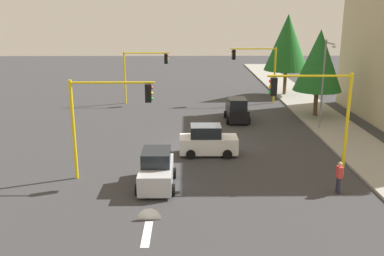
# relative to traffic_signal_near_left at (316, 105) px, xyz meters

# --- Properties ---
(ground_plane) EXTENTS (120.00, 120.00, 0.00)m
(ground_plane) POSITION_rel_traffic_signal_near_left_xyz_m (-6.00, -5.73, -4.18)
(ground_plane) COLOR #353538
(sidewalk_kerb) EXTENTS (80.00, 4.00, 0.15)m
(sidewalk_kerb) POSITION_rel_traffic_signal_near_left_xyz_m (-11.00, 4.77, -4.10)
(sidewalk_kerb) COLOR gray
(sidewalk_kerb) RESTS_ON ground
(lane_arrow_near) EXTENTS (2.40, 1.10, 1.10)m
(lane_arrow_near) POSITION_rel_traffic_signal_near_left_xyz_m (5.51, -8.73, -4.17)
(lane_arrow_near) COLOR silver
(lane_arrow_near) RESTS_ON ground
(traffic_signal_near_left) EXTENTS (0.36, 4.59, 5.92)m
(traffic_signal_near_left) POSITION_rel_traffic_signal_near_left_xyz_m (0.00, 0.00, 0.00)
(traffic_signal_near_left) COLOR yellow
(traffic_signal_near_left) RESTS_ON ground
(traffic_signal_near_right) EXTENTS (0.36, 4.59, 5.58)m
(traffic_signal_near_right) POSITION_rel_traffic_signal_near_left_xyz_m (0.00, -11.42, -0.22)
(traffic_signal_near_right) COLOR yellow
(traffic_signal_near_right) RESTS_ON ground
(traffic_signal_far_right) EXTENTS (0.36, 4.59, 5.21)m
(traffic_signal_far_right) POSITION_rel_traffic_signal_near_left_xyz_m (-20.00, -11.36, -0.47)
(traffic_signal_far_right) COLOR yellow
(traffic_signal_far_right) RESTS_ON ground
(traffic_signal_far_left) EXTENTS (0.36, 4.59, 5.60)m
(traffic_signal_far_left) POSITION_rel_traffic_signal_near_left_xyz_m (-20.00, -0.05, -0.21)
(traffic_signal_far_left) COLOR yellow
(traffic_signal_far_left) RESTS_ON ground
(street_lamp_curbside) EXTENTS (2.15, 0.28, 7.00)m
(street_lamp_curbside) POSITION_rel_traffic_signal_near_left_xyz_m (-9.61, 3.47, 0.17)
(street_lamp_curbside) COLOR slate
(street_lamp_curbside) RESTS_ON ground
(tree_roadside_mid) EXTENTS (4.16, 4.16, 7.59)m
(tree_roadside_mid) POSITION_rel_traffic_signal_near_left_xyz_m (-14.00, 4.27, 0.80)
(tree_roadside_mid) COLOR brown
(tree_roadside_mid) RESTS_ON ground
(tree_roadside_far) EXTENTS (4.78, 4.78, 8.76)m
(tree_roadside_far) POSITION_rel_traffic_signal_near_left_xyz_m (-24.00, 3.77, 1.59)
(tree_roadside_far) COLOR brown
(tree_roadside_far) RESTS_ON ground
(car_white) EXTENTS (1.99, 3.76, 1.98)m
(car_white) POSITION_rel_traffic_signal_near_left_xyz_m (-4.00, -5.67, -3.28)
(car_white) COLOR white
(car_white) RESTS_ON ground
(car_silver) EXTENTS (3.79, 2.02, 1.98)m
(car_silver) POSITION_rel_traffic_signal_near_left_xyz_m (1.16, -8.66, -3.28)
(car_silver) COLOR #B2B5BA
(car_silver) RESTS_ON ground
(car_black) EXTENTS (3.67, 1.97, 1.98)m
(car_black) POSITION_rel_traffic_signal_near_left_xyz_m (-12.75, -2.77, -3.28)
(car_black) COLOR black
(car_black) RESTS_ON ground
(pedestrian_crossing) EXTENTS (0.40, 0.24, 1.70)m
(pedestrian_crossing) POSITION_rel_traffic_signal_near_left_xyz_m (2.18, 0.78, -3.27)
(pedestrian_crossing) COLOR #262638
(pedestrian_crossing) RESTS_ON ground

